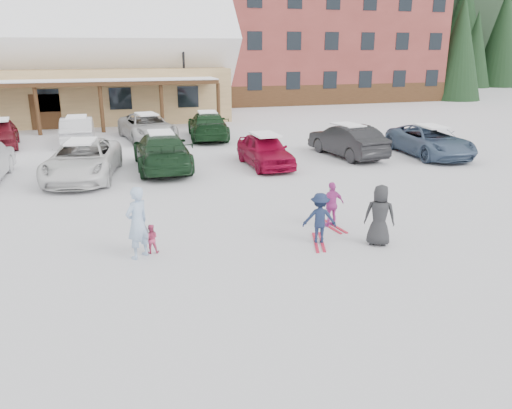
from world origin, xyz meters
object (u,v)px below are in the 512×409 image
object	(u,v)px
adult_skier	(137,223)
parked_car_8	(0,134)
bystander_dark	(380,215)
alpine_hotel	(287,8)
child_magenta	(332,204)
parked_car_9	(78,131)
lamp_post	(184,73)
parked_car_4	(265,150)
toddler_red	(151,239)
parked_car_3	(162,151)
parked_car_2	(83,160)
parked_car_11	(208,125)
parked_car_5	(347,141)
parked_car_10	(147,127)
day_lodge	(17,63)
parked_car_6	(430,141)

from	to	relation	value
adult_skier	parked_car_8	size ratio (longest dim) A/B	0.43
bystander_dark	alpine_hotel	bearing A→B (deg)	-75.27
child_magenta	parked_car_9	bearing A→B (deg)	-71.31
lamp_post	parked_car_4	bearing A→B (deg)	-85.42
toddler_red	parked_car_3	world-z (taller)	parked_car_3
parked_car_2	bystander_dark	bearing A→B (deg)	-42.70
toddler_red	parked_car_11	size ratio (longest dim) A/B	0.15
bystander_dark	parked_car_2	bearing A→B (deg)	-20.45
parked_car_9	lamp_post	bearing A→B (deg)	-134.11
parked_car_5	parked_car_8	distance (m)	17.67
parked_car_3	parked_car_9	distance (m)	7.86
alpine_hotel	parked_car_5	size ratio (longest dim) A/B	6.87
parked_car_10	day_lodge	bearing A→B (deg)	116.59
day_lodge	parked_car_10	distance (m)	13.54
parked_car_3	parked_car_4	world-z (taller)	parked_car_3
alpine_hotel	child_magenta	bearing A→B (deg)	-107.58
parked_car_4	alpine_hotel	bearing A→B (deg)	67.13
bystander_dark	parked_car_11	bearing A→B (deg)	-55.29
parked_car_6	parked_car_10	bearing A→B (deg)	150.23
adult_skier	parked_car_9	world-z (taller)	adult_skier
lamp_post	parked_car_6	bearing A→B (deg)	-57.77
adult_skier	toddler_red	size ratio (longest dim) A/B	2.39
parked_car_4	day_lodge	bearing A→B (deg)	121.40
alpine_hotel	child_magenta	distance (m)	39.18
child_magenta	parked_car_8	bearing A→B (deg)	-61.57
alpine_hotel	parked_car_10	xyz separation A→B (m)	(-15.48, -20.64, -7.90)
day_lodge	bystander_dark	xyz separation A→B (m)	(12.28, -28.16, -3.14)
toddler_red	child_magenta	world-z (taller)	child_magenta
toddler_red	parked_car_9	size ratio (longest dim) A/B	0.17
parked_car_8	parked_car_11	size ratio (longest dim) A/B	0.81
toddler_red	bystander_dark	bearing A→B (deg)	174.97
adult_skier	child_magenta	world-z (taller)	adult_skier
toddler_red	alpine_hotel	bearing A→B (deg)	-108.43
day_lodge	parked_car_3	bearing A→B (deg)	-66.49
parked_car_11	alpine_hotel	bearing A→B (deg)	-113.53
parked_car_4	parked_car_9	world-z (taller)	parked_car_9
day_lodge	parked_car_11	world-z (taller)	day_lodge
parked_car_4	parked_car_6	xyz separation A→B (m)	(8.20, -0.10, 0.01)
parked_car_9	parked_car_10	size ratio (longest dim) A/B	0.86
lamp_post	parked_car_9	world-z (taller)	lamp_post
alpine_hotel	parked_car_4	distance (m)	31.78
day_lodge	child_magenta	size ratio (longest dim) A/B	22.09
bystander_dark	parked_car_4	bearing A→B (deg)	-58.42
child_magenta	parked_car_11	bearing A→B (deg)	-95.06
day_lodge	parked_car_4	size ratio (longest dim) A/B	7.06
child_magenta	parked_car_2	xyz separation A→B (m)	(-7.04, 7.86, 0.09)
parked_car_6	parked_car_9	distance (m)	17.97
adult_skier	alpine_hotel	bearing A→B (deg)	-153.29
adult_skier	bystander_dark	bearing A→B (deg)	132.81
parked_car_8	parked_car_5	bearing A→B (deg)	-30.71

